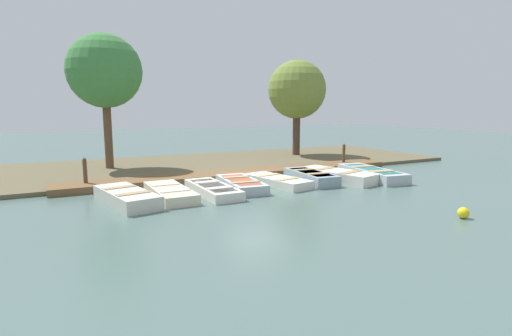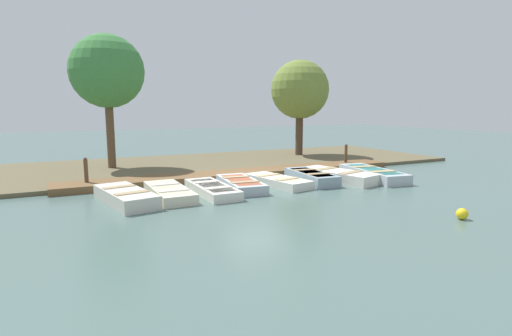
% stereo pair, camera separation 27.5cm
% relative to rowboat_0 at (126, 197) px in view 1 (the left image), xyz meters
% --- Properties ---
extents(ground_plane, '(80.00, 80.00, 0.00)m').
position_rel_rowboat_0_xyz_m(ground_plane, '(-1.33, 5.11, -0.21)').
color(ground_plane, '#4C6660').
extents(shore_bank, '(8.00, 24.00, 0.15)m').
position_rel_rowboat_0_xyz_m(shore_bank, '(-6.33, 5.11, -0.14)').
color(shore_bank, brown).
rests_on(shore_bank, ground_plane).
extents(dock_walkway, '(1.41, 14.47, 0.25)m').
position_rel_rowboat_0_xyz_m(dock_walkway, '(-2.66, 5.11, -0.09)').
color(dock_walkway, brown).
rests_on(dock_walkway, ground_plane).
extents(rowboat_0, '(3.07, 1.59, 0.43)m').
position_rel_rowboat_0_xyz_m(rowboat_0, '(0.00, 0.00, 0.00)').
color(rowboat_0, beige).
rests_on(rowboat_0, ground_plane).
extents(rowboat_1, '(2.94, 1.05, 0.35)m').
position_rel_rowboat_0_xyz_m(rowboat_1, '(-0.21, 1.39, -0.04)').
color(rowboat_1, beige).
rests_on(rowboat_1, ground_plane).
extents(rowboat_2, '(3.01, 1.01, 0.33)m').
position_rel_rowboat_0_xyz_m(rowboat_2, '(-0.09, 2.81, -0.05)').
color(rowboat_2, silver).
rests_on(rowboat_2, ground_plane).
extents(rowboat_3, '(2.88, 1.38, 0.36)m').
position_rel_rowboat_0_xyz_m(rowboat_3, '(-0.39, 4.00, -0.04)').
color(rowboat_3, '#B2BCC1').
rests_on(rowboat_3, ground_plane).
extents(rowboat_4, '(2.97, 1.55, 0.33)m').
position_rel_rowboat_0_xyz_m(rowboat_4, '(-0.41, 5.52, -0.05)').
color(rowboat_4, silver).
rests_on(rowboat_4, ground_plane).
extents(rowboat_5, '(2.81, 1.22, 0.43)m').
position_rel_rowboat_0_xyz_m(rowboat_5, '(-0.33, 6.96, 0.00)').
color(rowboat_5, '#8C9EA8').
rests_on(rowboat_5, ground_plane).
extents(rowboat_6, '(3.45, 1.97, 0.43)m').
position_rel_rowboat_0_xyz_m(rowboat_6, '(-0.14, 8.11, -0.00)').
color(rowboat_6, silver).
rests_on(rowboat_6, ground_plane).
extents(rowboat_7, '(3.63, 1.65, 0.42)m').
position_rel_rowboat_0_xyz_m(rowboat_7, '(0.14, 9.65, -0.00)').
color(rowboat_7, '#B2BCC1').
rests_on(rowboat_7, ground_plane).
extents(mooring_post_near, '(0.14, 0.14, 1.14)m').
position_rel_rowboat_0_xyz_m(mooring_post_near, '(-2.79, -0.90, 0.36)').
color(mooring_post_near, brown).
rests_on(mooring_post_near, ground_plane).
extents(mooring_post_far, '(0.14, 0.14, 1.14)m').
position_rel_rowboat_0_xyz_m(mooring_post_far, '(-2.79, 10.65, 0.36)').
color(mooring_post_far, brown).
rests_on(mooring_post_far, ground_plane).
extents(buoy, '(0.30, 0.30, 0.30)m').
position_rel_rowboat_0_xyz_m(buoy, '(5.75, 7.51, -0.06)').
color(buoy, yellow).
rests_on(buoy, ground_plane).
extents(park_tree_far_left, '(3.22, 3.22, 6.06)m').
position_rel_rowboat_0_xyz_m(park_tree_far_left, '(-6.75, 0.44, 4.20)').
color(park_tree_far_left, brown).
rests_on(park_tree_far_left, ground_plane).
extents(park_tree_left, '(3.29, 3.29, 5.52)m').
position_rel_rowboat_0_xyz_m(park_tree_left, '(-7.14, 10.77, 3.62)').
color(park_tree_left, '#4C3828').
rests_on(park_tree_left, ground_plane).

